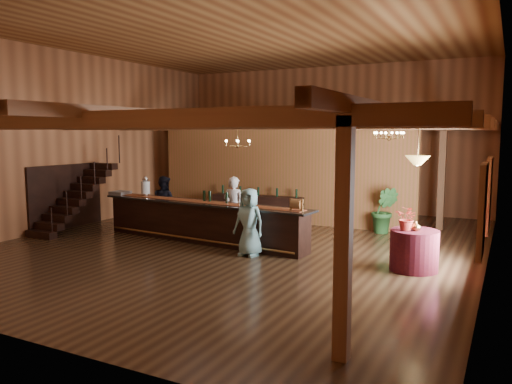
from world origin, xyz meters
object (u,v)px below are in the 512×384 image
at_px(pendant_lamp, 418,160).
at_px(guest, 249,222).
at_px(backbar_shelf, 258,208).
at_px(staff_second, 164,203).
at_px(chandelier_left, 238,143).
at_px(beverage_dispenser, 145,187).
at_px(round_table, 414,250).
at_px(chandelier_right, 389,135).
at_px(floor_plant, 384,210).
at_px(tasting_bar, 202,221).
at_px(bartender, 234,208).
at_px(raffle_drum, 296,204).

distance_m(pendant_lamp, guest, 4.15).
relative_size(backbar_shelf, staff_second, 1.89).
bearing_deg(chandelier_left, beverage_dispenser, -157.37).
distance_m(round_table, chandelier_right, 3.81).
bearing_deg(pendant_lamp, guest, -172.93).
bearing_deg(backbar_shelf, floor_plant, -7.79).
xyz_separation_m(pendant_lamp, staff_second, (-7.60, 1.14, -1.57)).
distance_m(chandelier_right, floor_plant, 2.51).
xyz_separation_m(round_table, chandelier_right, (-1.20, 2.64, 2.48)).
bearing_deg(guest, backbar_shelf, 119.02).
relative_size(tasting_bar, chandelier_right, 8.34).
distance_m(round_table, chandelier_left, 5.99).
distance_m(backbar_shelf, chandelier_right, 5.30).
height_order(backbar_shelf, chandelier_left, chandelier_left).
xyz_separation_m(chandelier_right, guest, (-2.61, -3.11, -2.09)).
distance_m(backbar_shelf, chandelier_left, 3.15).
bearing_deg(backbar_shelf, staff_second, -132.06).
distance_m(tasting_bar, bartender, 1.00).
height_order(pendant_lamp, floor_plant, pendant_lamp).
bearing_deg(chandelier_right, chandelier_left, -166.43).
bearing_deg(round_table, chandelier_right, 114.42).
bearing_deg(staff_second, pendant_lamp, -179.73).
bearing_deg(staff_second, chandelier_right, -158.07).
bearing_deg(raffle_drum, backbar_shelf, 127.88).
relative_size(staff_second, guest, 1.01).
xyz_separation_m(beverage_dispenser, chandelier_right, (6.66, 2.05, 1.53)).
bearing_deg(floor_plant, guest, -118.72).
bearing_deg(raffle_drum, chandelier_right, 59.00).
xyz_separation_m(backbar_shelf, bartender, (0.62, -2.74, 0.44)).
height_order(tasting_bar, floor_plant, floor_plant).
xyz_separation_m(pendant_lamp, guest, (-3.81, -0.47, -1.57)).
xyz_separation_m(tasting_bar, backbar_shelf, (-0.04, 3.48, -0.12)).
xyz_separation_m(tasting_bar, chandelier_left, (0.39, 1.32, 2.13)).
bearing_deg(raffle_drum, bartender, 155.65).
bearing_deg(beverage_dispenser, backbar_shelf, 56.64).
bearing_deg(beverage_dispenser, round_table, -4.23).
relative_size(tasting_bar, raffle_drum, 19.62).
bearing_deg(guest, floor_plant, 66.15).
distance_m(raffle_drum, guest, 1.23).
height_order(round_table, staff_second, staff_second).
bearing_deg(chandelier_left, raffle_drum, -32.88).
bearing_deg(staff_second, tasting_bar, 165.71).
bearing_deg(bartender, pendant_lamp, 165.64).
relative_size(round_table, staff_second, 0.62).
height_order(chandelier_left, bartender, chandelier_left).
bearing_deg(chandelier_left, floor_plant, 28.91).
bearing_deg(beverage_dispenser, raffle_drum, -6.43).
bearing_deg(round_table, floor_plant, 111.82).
xyz_separation_m(chandelier_left, bartender, (0.20, -0.58, -1.81)).
xyz_separation_m(chandelier_left, staff_second, (-2.30, -0.50, -1.86)).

